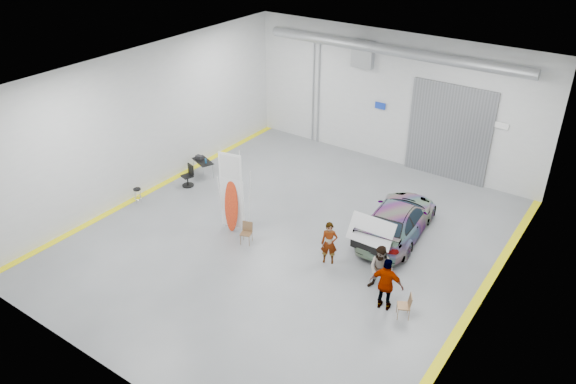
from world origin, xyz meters
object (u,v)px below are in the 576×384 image
Objects in this scene: sedan_car at (397,219)px; surfboard_display at (230,198)px; folding_chair_near at (246,237)px; work_table at (202,160)px; folding_chair_far at (403,310)px; shop_stool at (138,196)px; person_b at (381,269)px; person_a at (329,243)px; office_chair at (188,177)px; person_c at (386,284)px.

sedan_car is 1.41× the size of surfboard_display.
folding_chair_near is 0.65× the size of work_table.
folding_chair_far is at bearing -17.16° from surfboard_display.
sedan_car is at bearing 21.51° from shop_stool.
person_b is at bearing -15.34° from folding_chair_near.
folding_chair_far reaches higher than shop_stool.
person_a is 1.93× the size of folding_chair_far.
folding_chair_near is at bearing 179.17° from person_b.
shop_stool is 0.67× the size of office_chair.
office_chair reaches higher than folding_chair_far.
person_a is at bearing 6.47° from office_chair.
sedan_car reaches higher than shop_stool.
shop_stool is (-4.42, -0.62, -1.04)m from surfboard_display.
work_table is (-4.99, 3.13, 0.44)m from folding_chair_near.
office_chair is at bearing 73.54° from shop_stool.
person_b is at bearing 6.43° from office_chair.
person_a reaches higher than office_chair.
folding_chair_near is at bearing -32.20° from surfboard_display.
sedan_car is at bearing 25.84° from office_chair.
person_c is at bearing -17.41° from surfboard_display.
person_c reaches higher than person_a.
sedan_car is 4.19m from person_c.
work_table is at bearing -136.74° from folding_chair_far.
office_chair is (-7.82, 1.31, -0.36)m from person_a.
office_chair is (-9.92, 1.67, -0.40)m from person_b.
person_c is 5.72m from folding_chair_near.
person_a is (-1.18, -2.87, 0.10)m from sedan_car.
sedan_car is at bearing 178.39° from folding_chair_far.
office_chair reaches higher than work_table.
surfboard_display is (-6.16, 0.05, 0.54)m from person_b.
person_c reaches higher than folding_chair_far.
sedan_car is at bearing 2.78° from work_table.
person_b is 0.88m from person_c.
person_a is 0.47× the size of surfboard_display.
office_chair is (-11.08, 2.41, 0.17)m from folding_chair_far.
office_chair is at bearing 145.63° from surfboard_display.
work_table is 1.16m from office_chair.
work_table is at bearing 82.36° from shop_stool.
person_c is 6.75m from surfboard_display.
person_c is at bearing -0.63° from shop_stool.
sedan_car is 7.44× the size of shop_stool.
sedan_car is at bearing 20.25° from surfboard_display.
surfboard_display is 1.55m from folding_chair_near.
shop_stool is at bearing 178.46° from person_b.
person_c reaches higher than work_table.
person_b reaches higher than shop_stool.
office_chair is (-4.78, 2.02, 0.17)m from folding_chair_near.
person_c is 1.89× the size of office_chair.
shop_stool is at bearing -120.23° from folding_chair_far.
work_table is (-3.97, 2.73, -0.66)m from surfboard_display.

